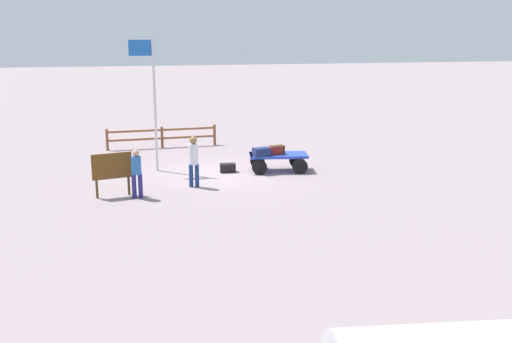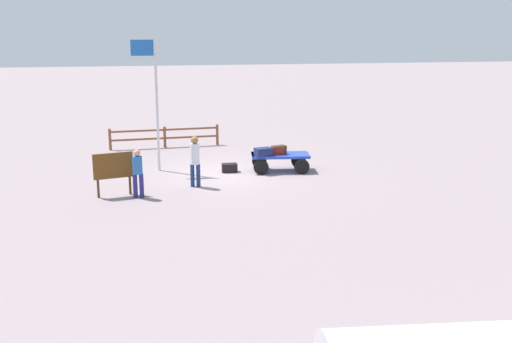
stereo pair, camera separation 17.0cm
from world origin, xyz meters
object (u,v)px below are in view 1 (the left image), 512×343
(luggage_cart, at_px, (278,159))
(worker_trailing, at_px, (137,171))
(suitcase_maroon, at_px, (276,150))
(suitcase_dark, at_px, (228,168))
(suitcase_olive, at_px, (278,150))
(worker_lead, at_px, (194,158))
(suitcase_navy, at_px, (261,152))
(flagpole, at_px, (152,93))
(signboard, at_px, (112,168))

(luggage_cart, bearing_deg, worker_trailing, 27.55)
(suitcase_maroon, distance_m, suitcase_dark, 1.91)
(suitcase_olive, xyz_separation_m, worker_lead, (3.30, 1.67, 0.19))
(worker_lead, bearing_deg, suitcase_olive, -153.15)
(suitcase_olive, height_order, worker_trailing, worker_trailing)
(luggage_cart, bearing_deg, suitcase_navy, 18.67)
(luggage_cart, bearing_deg, suitcase_dark, -5.37)
(suitcase_dark, bearing_deg, worker_trailing, 40.96)
(suitcase_maroon, bearing_deg, worker_trailing, 27.61)
(suitcase_navy, bearing_deg, worker_lead, 29.24)
(flagpole, bearing_deg, worker_lead, 115.38)
(suitcase_maroon, bearing_deg, suitcase_olive, -173.22)
(worker_trailing, distance_m, signboard, 0.83)
(suitcase_maroon, bearing_deg, worker_lead, 27.31)
(suitcase_maroon, xyz_separation_m, flagpole, (4.45, -0.95, 2.12))
(signboard, bearing_deg, luggage_cart, -158.20)
(worker_trailing, height_order, signboard, worker_trailing)
(suitcase_olive, xyz_separation_m, suitcase_dark, (1.87, -0.21, -0.66))
(worker_trailing, bearing_deg, flagpole, -100.28)
(suitcase_navy, xyz_separation_m, flagpole, (3.87, -1.14, 2.12))
(worker_lead, xyz_separation_m, worker_trailing, (1.90, 1.01, -0.12))
(suitcase_maroon, distance_m, suitcase_olive, 0.09)
(luggage_cart, xyz_separation_m, suitcase_navy, (0.67, 0.23, 0.33))
(worker_trailing, distance_m, flagpole, 4.21)
(suitcase_olive, height_order, flagpole, flagpole)
(worker_lead, xyz_separation_m, signboard, (2.66, 0.69, -0.08))
(flagpole, bearing_deg, suitcase_dark, 164.60)
(suitcase_navy, relative_size, suitcase_dark, 1.17)
(suitcase_olive, relative_size, flagpole, 0.10)
(suitcase_maroon, distance_m, worker_lead, 3.62)
(suitcase_maroon, height_order, flagpole, flagpole)
(worker_lead, distance_m, signboard, 2.75)
(worker_trailing, bearing_deg, suitcase_maroon, -152.39)
(suitcase_dark, xyz_separation_m, flagpole, (2.67, -0.74, 2.76))
(luggage_cart, height_order, signboard, signboard)
(luggage_cart, height_order, suitcase_navy, suitcase_navy)
(suitcase_olive, bearing_deg, suitcase_dark, -6.33)
(flagpole, bearing_deg, luggage_cart, 168.66)
(worker_trailing, bearing_deg, suitcase_dark, -139.04)
(suitcase_navy, distance_m, flagpole, 4.56)
(suitcase_olive, bearing_deg, signboard, 21.56)
(worker_trailing, bearing_deg, luggage_cart, -152.45)
(suitcase_dark, bearing_deg, worker_lead, 52.67)
(suitcase_navy, bearing_deg, suitcase_maroon, -162.23)
(suitcase_navy, bearing_deg, suitcase_olive, -163.58)
(suitcase_olive, height_order, signboard, signboard)
(suitcase_maroon, distance_m, worker_trailing, 5.77)
(luggage_cart, distance_m, suitcase_dark, 1.91)
(worker_trailing, relative_size, signboard, 1.11)
(suitcase_dark, distance_m, signboard, 4.89)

